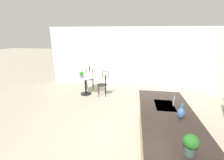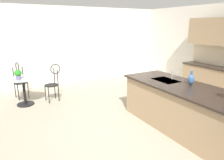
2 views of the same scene
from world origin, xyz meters
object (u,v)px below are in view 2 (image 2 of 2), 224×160
object	(u,v)px
chair_near_window	(20,78)
vase_on_counter	(191,79)
bistro_table	(24,89)
potted_plant_on_table	(18,74)
chair_by_island	(53,81)

from	to	relation	value
chair_near_window	vase_on_counter	size ratio (longest dim) A/B	3.62
bistro_table	potted_plant_on_table	bearing A→B (deg)	-50.28
bistro_table	chair_near_window	distance (m)	0.70
potted_plant_on_table	vase_on_counter	size ratio (longest dim) A/B	0.87
chair_by_island	vase_on_counter	world-z (taller)	vase_on_counter
potted_plant_on_table	bistro_table	bearing A→B (deg)	129.72
potted_plant_on_table	chair_by_island	bearing A→B (deg)	92.33
chair_by_island	potted_plant_on_table	xyz separation A→B (m)	(0.04, -0.87, 0.31)
chair_by_island	vase_on_counter	distance (m)	3.61
bistro_table	potted_plant_on_table	world-z (taller)	potted_plant_on_table
chair_by_island	vase_on_counter	xyz separation A→B (m)	(2.92, 2.06, 0.46)
chair_near_window	potted_plant_on_table	size ratio (longest dim) A/B	4.17
chair_near_window	potted_plant_on_table	xyz separation A→B (m)	(0.78, -0.09, 0.31)
chair_near_window	potted_plant_on_table	distance (m)	0.85
potted_plant_on_table	vase_on_counter	world-z (taller)	vase_on_counter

